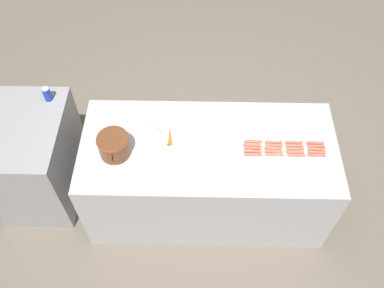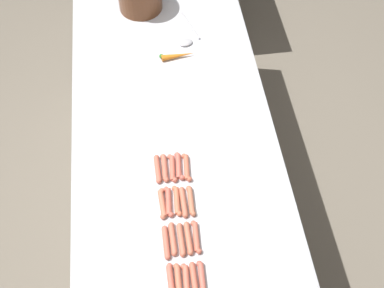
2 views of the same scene
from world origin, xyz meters
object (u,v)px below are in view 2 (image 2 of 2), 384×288
object	(u,v)px
hot_dog_14	(184,202)
hot_dog_3	(158,169)
hot_dog_0	(171,281)
hot_dog_11	(172,168)
hot_dog_19	(187,167)
hot_dog_12	(195,280)
hot_dog_7	(165,168)
hot_dog_10	(177,201)
hot_dog_2	(162,204)
hot_dog_6	(168,202)
hot_dog_5	(173,239)
hot_dog_4	(178,282)
hot_dog_1	(166,242)
carrot	(177,56)
hot_dog_13	(189,238)
hot_dog_8	(186,282)
hot_dog_16	(202,279)
hot_dog_18	(191,201)
hot_dog_15	(179,166)
serving_spoon	(187,37)
hot_dog_9	(181,240)

from	to	relation	value
hot_dog_14	hot_dog_3	bearing A→B (deg)	118.84
hot_dog_0	hot_dog_11	world-z (taller)	same
hot_dog_19	hot_dog_12	bearing A→B (deg)	-93.77
hot_dog_7	hot_dog_10	distance (m)	0.16
hot_dog_2	hot_dog_6	bearing A→B (deg)	10.31
hot_dog_5	hot_dog_0	bearing A→B (deg)	-98.76
hot_dog_14	hot_dog_6	bearing A→B (deg)	170.92
hot_dog_3	hot_dog_4	bearing A→B (deg)	-86.34
hot_dog_5	hot_dog_10	xyz separation A→B (m)	(0.03, 0.16, 0.00)
hot_dog_1	carrot	distance (m)	0.99
hot_dog_1	hot_dog_11	world-z (taller)	same
hot_dog_4	hot_dog_11	xyz separation A→B (m)	(0.03, 0.49, 0.00)
hot_dog_3	hot_dog_19	distance (m)	0.12
hot_dog_12	hot_dog_13	bearing A→B (deg)	89.29
hot_dog_2	hot_dog_14	world-z (taller)	same
hot_dog_6	hot_dog_8	world-z (taller)	same
hot_dog_3	hot_dog_6	world-z (taller)	same
hot_dog_4	hot_dog_7	world-z (taller)	same
hot_dog_0	hot_dog_1	bearing A→B (deg)	90.84
hot_dog_13	hot_dog_0	bearing A→B (deg)	-119.50
hot_dog_16	hot_dog_3	bearing A→B (deg)	103.67
hot_dog_4	hot_dog_16	size ratio (longest dim) A/B	1.00
hot_dog_11	hot_dog_10	bearing A→B (deg)	-89.47
hot_dog_8	hot_dog_10	bearing A→B (deg)	89.46
hot_dog_4	hot_dog_18	world-z (taller)	same
hot_dog_16	hot_dog_0	bearing A→B (deg)	177.08
hot_dog_0	hot_dog_7	world-z (taller)	same
hot_dog_5	hot_dog_8	size ratio (longest dim) A/B	1.00
carrot	hot_dog_16	bearing A→B (deg)	-91.99
hot_dog_8	hot_dog_13	size ratio (longest dim) A/B	1.00
hot_dog_19	hot_dog_7	bearing A→B (deg)	174.15
hot_dog_3	hot_dog_14	xyz separation A→B (m)	(0.09, -0.17, 0.00)
hot_dog_7	hot_dog_14	bearing A→B (deg)	-69.47
hot_dog_5	hot_dog_15	xyz separation A→B (m)	(0.06, 0.32, 0.00)
hot_dog_0	hot_dog_10	distance (m)	0.33
hot_dog_18	hot_dog_6	bearing A→B (deg)	174.83
hot_dog_11	serving_spoon	world-z (taller)	hot_dog_11
hot_dog_10	hot_dog_15	bearing A→B (deg)	79.68
hot_dog_5	hot_dog_12	size ratio (longest dim) A/B	1.00
hot_dog_9	hot_dog_14	distance (m)	0.16
hot_dog_4	hot_dog_1	bearing A→B (deg)	100.76
carrot	hot_dog_14	bearing A→B (deg)	-94.59
hot_dog_16	serving_spoon	bearing A→B (deg)	85.13
hot_dog_1	hot_dog_3	xyz separation A→B (m)	(-0.00, 0.33, 0.00)
hot_dog_1	hot_dog_7	world-z (taller)	same
hot_dog_5	hot_dog_11	bearing A→B (deg)	84.02
hot_dog_5	hot_dog_12	world-z (taller)	same
hot_dog_19	hot_dog_5	bearing A→B (deg)	-106.80
hot_dog_13	hot_dog_12	bearing A→B (deg)	-90.71
hot_dog_0	serving_spoon	bearing A→B (deg)	79.93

